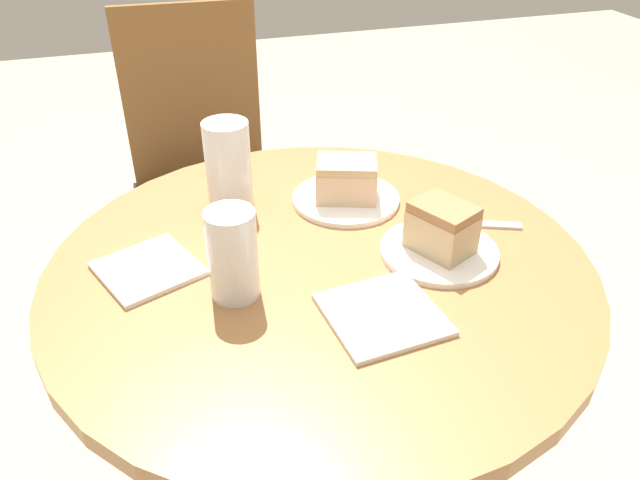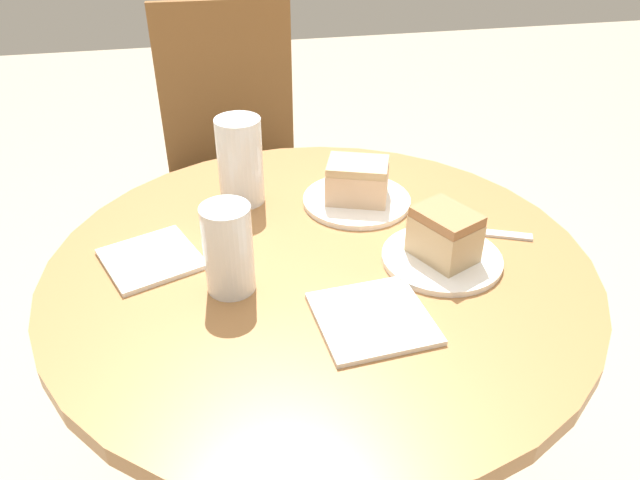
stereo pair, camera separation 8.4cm
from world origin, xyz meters
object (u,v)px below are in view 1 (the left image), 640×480
cake_slice_near (442,228)px  chair (205,185)px  glass_lemonade (233,259)px  cake_slice_far (346,179)px  glass_water (229,170)px  plate_near (439,251)px  plate_far (346,199)px

cake_slice_near → chair: bearing=107.9°
cake_slice_near → glass_lemonade: 0.33m
cake_slice_far → glass_water: 0.21m
chair → plate_near: bearing=-70.0°
plate_far → glass_water: size_ratio=1.24×
chair → cake_slice_near: 0.96m
plate_near → cake_slice_near: size_ratio=1.60×
plate_near → glass_lemonade: size_ratio=1.37×
chair → glass_lemonade: bearing=-91.5°
chair → glass_lemonade: 0.93m
plate_near → plate_far: (-0.09, 0.21, 0.00)m
glass_lemonade → plate_near: bearing=0.6°
glass_lemonade → cake_slice_near: bearing=0.6°
cake_slice_near → glass_lemonade: (-0.33, -0.00, 0.01)m
cake_slice_far → glass_lemonade: bearing=-139.3°
cake_slice_near → glass_water: glass_water is taller
plate_far → cake_slice_far: (-0.00, 0.00, 0.04)m
plate_near → cake_slice_far: 0.23m
glass_lemonade → cake_slice_far: bearing=40.7°
chair → plate_far: 0.73m
glass_water → cake_slice_near: bearing=-41.9°
plate_near → chair: bearing=107.9°
plate_near → plate_far: same height
plate_far → cake_slice_near: (0.09, -0.21, 0.05)m
chair → cake_slice_far: (0.19, -0.65, 0.31)m
plate_near → glass_water: glass_water is taller
glass_lemonade → glass_water: 0.27m
plate_far → glass_water: 0.22m
chair → plate_near: 0.94m
cake_slice_far → glass_lemonade: size_ratio=0.94×
chair → plate_near: chair is taller
glass_water → chair: bearing=88.7°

